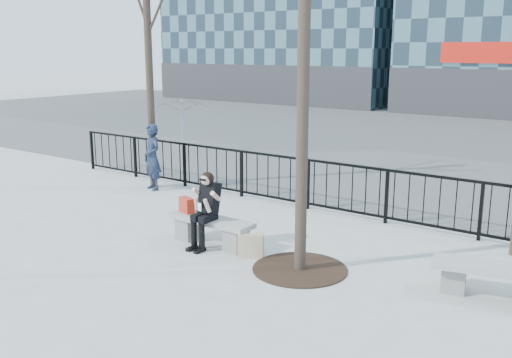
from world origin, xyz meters
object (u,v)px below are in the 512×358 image
Objects in this scene: bench_second at (496,279)px; seated_woman at (205,210)px; bench_main at (211,228)px; standing_man at (152,157)px.

seated_woman reaches higher than bench_second.
bench_main is 4.43m from standing_man.
standing_man is (-3.78, 2.27, 0.51)m from bench_main.
bench_second is 1.04× the size of standing_man.
bench_second is 1.26× the size of seated_woman.
standing_man is at bearing 149.05° from bench_main.
seated_woman is 4.49m from standing_man.
bench_second reaches higher than bench_main.
standing_man reaches higher than bench_second.
bench_second is 4.73m from seated_woman.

